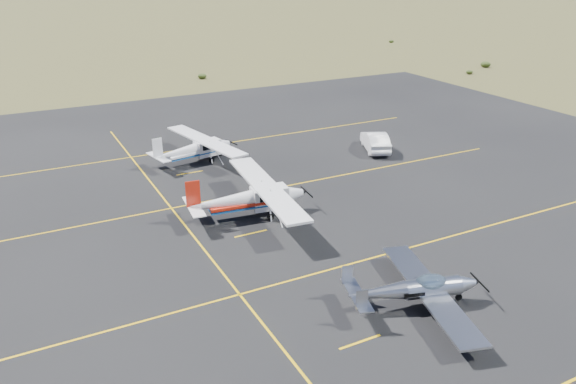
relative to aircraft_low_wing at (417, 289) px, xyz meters
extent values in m
plane|color=#383D1C|center=(-0.69, 2.48, -0.87)|extent=(1600.00, 1600.00, 0.00)
cube|color=black|center=(-0.69, 9.48, -0.87)|extent=(72.00, 72.00, 0.02)
cube|color=silver|center=(0.60, -0.17, -0.18)|extent=(3.55, 8.38, 0.11)
ellipsoid|color=#99BFD8|center=(0.60, -0.17, 0.27)|extent=(1.70, 1.25, 0.76)
cube|color=silver|center=(-2.70, 0.76, 0.08)|extent=(1.38, 2.85, 0.06)
cube|color=silver|center=(-3.11, -0.18, 0.50)|extent=(0.51, 0.19, 0.93)
cube|color=silver|center=(-2.56, 1.78, 0.50)|extent=(0.51, 0.19, 0.93)
cylinder|color=black|center=(2.02, -0.57, -0.71)|extent=(0.33, 0.17, 0.31)
cylinder|color=black|center=(0.12, -1.19, -0.68)|extent=(0.38, 0.20, 0.37)
cylinder|color=black|center=(0.72, 0.95, -0.68)|extent=(0.38, 0.20, 0.37)
cube|color=silver|center=(-1.52, 12.03, 0.17)|extent=(2.28, 1.36, 1.33)
cube|color=silver|center=(-1.72, 12.05, 0.86)|extent=(2.68, 10.95, 0.14)
cube|color=black|center=(-1.52, 12.03, 0.45)|extent=(1.69, 1.34, 0.54)
cube|color=red|center=(-2.80, 12.16, 0.07)|extent=(5.03, 1.67, 0.18)
cube|color=red|center=(-6.13, 12.52, 1.11)|extent=(0.84, 0.16, 1.58)
cube|color=silver|center=(-6.13, 12.52, 0.32)|extent=(1.07, 3.22, 0.06)
cylinder|color=black|center=(-0.25, 11.89, -0.69)|extent=(0.36, 0.14, 0.36)
cylinder|color=black|center=(-1.93, 11.03, -0.65)|extent=(0.45, 0.17, 0.43)
cylinder|color=black|center=(-1.71, 13.09, -0.65)|extent=(0.45, 0.17, 0.43)
cube|color=white|center=(-1.43, 23.30, 0.06)|extent=(2.10, 1.38, 1.19)
cube|color=white|center=(-1.61, 23.27, 0.68)|extent=(3.24, 9.79, 0.12)
cube|color=black|center=(-1.43, 23.30, 0.31)|extent=(1.59, 1.31, 0.49)
cube|color=white|center=(-2.56, 23.08, -0.02)|extent=(4.53, 1.87, 0.16)
cube|color=white|center=(-5.50, 22.49, 0.90)|extent=(0.75, 0.21, 1.41)
cube|color=white|center=(-5.50, 22.49, 0.20)|extent=(1.20, 2.90, 0.05)
cylinder|color=black|center=(-0.31, 23.53, -0.70)|extent=(0.33, 0.15, 0.32)
cylinder|color=black|center=(-1.51, 22.34, -0.67)|extent=(0.40, 0.19, 0.39)
cylinder|color=black|center=(-1.87, 24.16, -0.67)|extent=(0.40, 0.19, 0.39)
imported|color=white|center=(11.42, 19.14, -0.10)|extent=(3.32, 4.91, 1.53)
camera|label=1|loc=(-14.92, -16.32, 13.59)|focal=35.00mm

